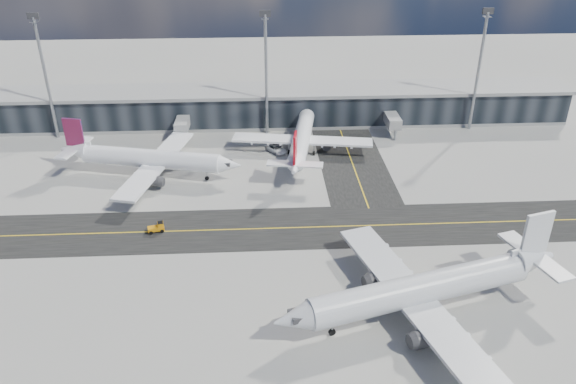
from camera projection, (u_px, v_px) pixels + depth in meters
name	position (u px, v px, depth m)	size (l,w,h in m)	color
ground	(274.00, 241.00, 94.20)	(300.00, 300.00, 0.00)	gray
taxiway_lanes	(293.00, 208.00, 103.84)	(180.00, 63.00, 0.03)	black
terminal_concourse	(267.00, 107.00, 140.63)	(152.00, 19.80, 8.80)	black
floodlight_masts	(266.00, 70.00, 129.09)	(102.50, 0.70, 28.90)	gray
airliner_af	(149.00, 159.00, 114.23)	(38.19, 32.82, 11.41)	white
airliner_redtail	(302.00, 139.00, 123.80)	(31.60, 36.89, 10.94)	white
airliner_near	(424.00, 289.00, 76.14)	(42.17, 36.31, 12.69)	silver
baggage_tug	(157.00, 227.00, 96.38)	(3.01, 1.98, 1.74)	orange
service_van	(276.00, 149.00, 126.01)	(2.69, 5.83, 1.62)	white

